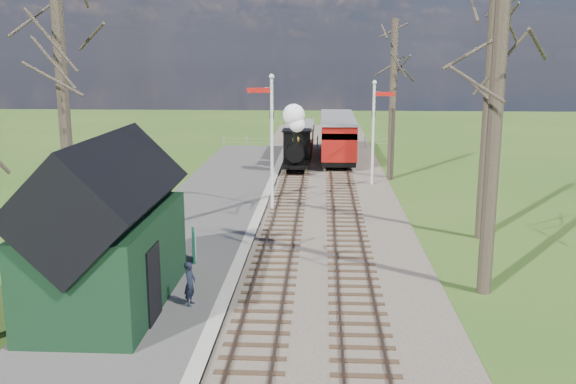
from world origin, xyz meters
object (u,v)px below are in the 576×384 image
coach (300,137)px  red_carriage_b (337,131)px  station_shed (107,233)px  semaphore_near (270,133)px  semaphore_far (375,125)px  sign_board (194,245)px  person (190,284)px  bench (164,263)px  locomotive (296,142)px  red_carriage_a (338,141)px

coach → red_carriage_b: (2.60, 1.88, 0.23)m
station_shed → semaphore_near: 12.58m
semaphore_far → sign_board: size_ratio=5.24×
semaphore_far → coach: 10.93m
sign_board → person: (0.67, -3.88, 0.08)m
semaphore_far → coach: semaphore_far is taller
coach → red_carriage_b: red_carriage_b is taller
red_carriage_b → bench: size_ratio=3.66×
red_carriage_b → sign_board: red_carriage_b is taller
station_shed → locomotive: size_ratio=1.54×
semaphore_near → coach: bearing=87.2°
station_shed → bench: station_shed is taller
semaphore_far → person: (-6.44, -17.93, -2.53)m
locomotive → red_carriage_b: size_ratio=0.73×
locomotive → person: size_ratio=3.27×
station_shed → semaphore_far: semaphore_far is taller
red_carriage_b → semaphore_near: bearing=-100.8°
semaphore_near → red_carriage_b: size_ratio=1.11×
semaphore_near → semaphore_far: size_ratio=1.09×
coach → bench: bearing=-97.7°
coach → sign_board: 24.04m
sign_board → semaphore_near: bearing=76.3°
locomotive → bench: 19.63m
semaphore_near → red_carriage_b: 18.13m
station_shed → coach: 28.17m
red_carriage_a → bench: (-6.01, -21.73, -1.02)m
semaphore_far → station_shed: bearing=-115.7°
semaphore_near → locomotive: 9.95m
person → coach: bearing=4.6°
red_carriage_a → red_carriage_b: (0.00, 5.50, 0.00)m
station_shed → sign_board: bearing=68.4°
sign_board → red_carriage_a: bearing=75.3°
semaphore_near → person: (-1.29, -11.93, -2.80)m
semaphore_near → sign_board: 8.77m
bench → red_carriage_b: bearing=77.6°
locomotive → person: bearing=-95.4°
sign_board → person: 3.94m
locomotive → sign_board: locomotive is taller
coach → sign_board: size_ratio=5.98×
semaphore_far → semaphore_near: bearing=-130.6°
coach → bench: (-3.41, -25.35, -0.79)m
red_carriage_a → red_carriage_b: same height
coach → person: coach is taller
locomotive → red_carriage_b: locomotive is taller
red_carriage_a → sign_board: size_ratio=5.13×
station_shed → red_carriage_a: (6.90, 24.21, -0.64)m
coach → red_carriage_a: bearing=-54.3°
red_carriage_b → sign_board: (-5.33, -25.75, -0.88)m
station_shed → person: (2.23, 0.08, -1.44)m
locomotive → sign_board: size_ratio=3.73×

